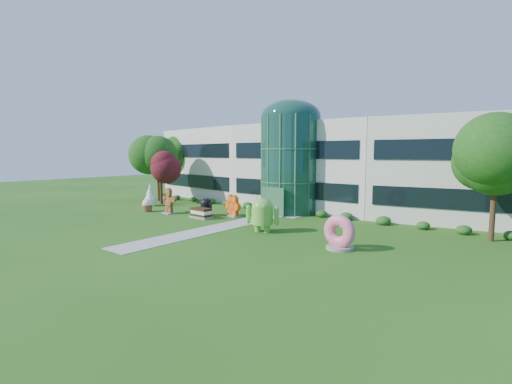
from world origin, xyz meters
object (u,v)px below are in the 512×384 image
Objects in this scene: gingerbread at (169,201)px; android_green at (262,212)px; android_black at (206,205)px; donut at (340,232)px.

android_green is at bearing 7.51° from gingerbread.
android_black is 16.31m from donut.
android_black is at bearing 142.69° from android_green.
android_green is at bearing 175.07° from donut.
donut is at bearing -5.14° from android_black.
android_black is (-8.88, 2.52, -0.54)m from android_green.
android_black is 0.90× the size of donut.
android_green is 1.38× the size of donut.
gingerbread is (-3.84, -1.46, 0.32)m from android_black.
android_green reaches higher than gingerbread.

